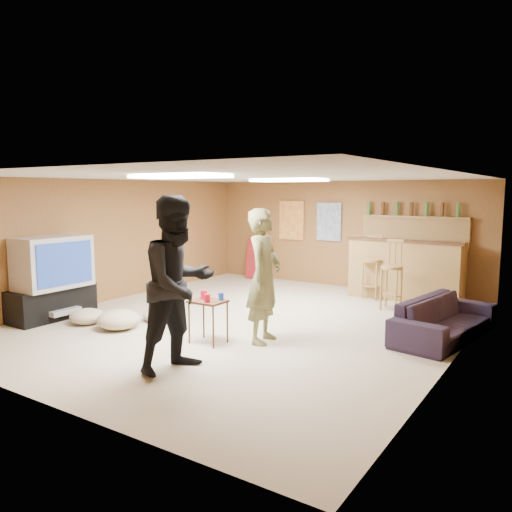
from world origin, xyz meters
The scene contains 32 objects.
ground centered at (0.00, 0.00, 0.00)m, with size 7.00×7.00×0.00m, color tan.
ceiling centered at (0.00, 0.00, 2.20)m, with size 6.00×7.00×0.02m, color silver.
wall_back centered at (0.00, 3.50, 1.10)m, with size 6.00×0.02×2.20m, color brown.
wall_front centered at (0.00, -3.50, 1.10)m, with size 6.00×0.02×2.20m, color brown.
wall_left centered at (-3.00, 0.00, 1.10)m, with size 0.02×7.00×2.20m, color brown.
wall_right centered at (3.00, 0.00, 1.10)m, with size 0.02×7.00×2.20m, color brown.
tv_stand centered at (-2.72, -1.50, 0.25)m, with size 0.55×1.30×0.50m, color black.
dvd_box centered at (-2.50, -1.50, 0.15)m, with size 0.35×0.50×0.08m, color #B2B2B7.
tv_body centered at (-2.65, -1.50, 0.90)m, with size 0.60×1.10×0.80m, color #B2B2B7.
tv_screen centered at (-2.34, -1.50, 0.90)m, with size 0.02×0.95×0.65m, color navy.
bar_counter centered at (1.50, 2.95, 0.55)m, with size 2.00×0.60×1.10m, color olive.
bar_lip centered at (1.50, 2.70, 1.10)m, with size 2.10×0.12×0.05m, color #3F2214.
bar_shelf centered at (1.50, 3.40, 1.50)m, with size 2.00×0.18×0.05m, color olive.
bar_backing centered at (1.50, 3.42, 1.20)m, with size 2.00×0.14×0.60m, color olive.
poster_left centered at (-1.20, 3.46, 1.35)m, with size 0.60×0.03×0.85m, color #BF3F26.
poster_right centered at (-0.30, 3.46, 1.35)m, with size 0.55×0.03×0.80m, color #334C99.
folding_chair_stack centered at (-2.00, 3.30, 0.45)m, with size 0.50×0.14×0.90m, color maroon.
ceiling_panel_front centered at (0.00, -1.50, 2.17)m, with size 1.20×0.60×0.04m, color white.
ceiling_panel_back centered at (0.00, 1.20, 2.17)m, with size 1.20×0.60×0.04m, color white.
person_olive centered at (0.72, -0.71, 0.89)m, with size 0.65×0.42×1.77m, color olive.
person_black centered at (0.49, -2.11, 0.98)m, with size 0.95×0.74×1.95m, color black.
sofa centered at (2.70, 0.73, 0.28)m, with size 1.90×0.74×0.56m, color black.
tray_table centered at (0.14, -1.16, 0.29)m, with size 0.44×0.35×0.58m, color #3F2214.
cup_red_near centered at (0.05, -1.14, 0.63)m, with size 0.08×0.08×0.11m, color red.
cup_red_far centered at (0.21, -1.27, 0.63)m, with size 0.08×0.08×0.11m, color red.
cup_blue centered at (0.28, -1.07, 0.63)m, with size 0.07×0.07×0.10m, color #163D98.
bar_stool_left centered at (0.98, 2.64, 0.54)m, with size 0.34×0.34×1.09m, color olive, non-canonical shape.
bar_stool_right centered at (1.54, 2.01, 0.57)m, with size 0.36×0.36×1.15m, color olive, non-canonical shape.
cushion_near_tv centered at (-1.38, -1.35, 0.14)m, with size 0.62×0.62×0.28m, color tan.
cushion_mid centered at (-1.24, -0.72, 0.09)m, with size 0.40×0.40×0.18m, color tan.
cushion_far centered at (-2.00, -1.41, 0.11)m, with size 0.51×0.51×0.23m, color tan.
bottle_row centered at (1.44, 3.38, 1.65)m, with size 1.76×0.08×0.26m, color #3F7233, non-canonical shape.
Camera 1 is at (4.16, -6.16, 1.99)m, focal length 35.00 mm.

